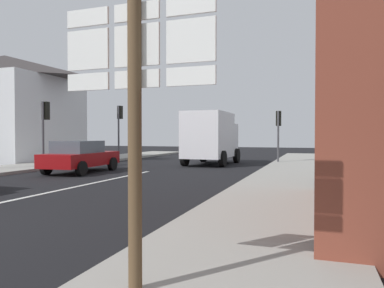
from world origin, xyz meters
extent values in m
plane|color=black|center=(0.00, 10.00, 0.00)|extent=(80.00, 80.00, 0.00)
cube|color=gray|center=(6.66, 8.00, 0.07)|extent=(3.18, 44.00, 0.14)
cube|color=silver|center=(0.00, 6.00, 0.01)|extent=(0.16, 12.00, 0.01)
cube|color=silver|center=(-12.51, 15.67, 2.76)|extent=(8.36, 6.71, 5.53)
pyramid|color=#383333|center=(-12.51, 15.67, 6.34)|extent=(8.78, 7.04, 1.63)
cube|color=silver|center=(-12.51, 19.62, 0.35)|extent=(5.02, 1.20, 0.70)
cube|color=maroon|center=(-2.78, 10.67, 0.62)|extent=(1.97, 4.29, 0.60)
cube|color=#47515B|center=(-2.76, 10.42, 1.19)|extent=(1.66, 2.18, 0.55)
cylinder|color=black|center=(-3.72, 11.97, 0.32)|extent=(0.25, 0.65, 0.64)
cylinder|color=black|center=(-1.97, 12.06, 0.32)|extent=(0.25, 0.65, 0.64)
cylinder|color=black|center=(-3.58, 9.28, 0.32)|extent=(0.25, 0.65, 0.64)
cylinder|color=black|center=(-1.83, 9.37, 0.32)|extent=(0.25, 0.65, 0.64)
cube|color=silver|center=(1.66, 16.52, 1.75)|extent=(2.25, 3.73, 2.60)
cube|color=silver|center=(1.69, 19.02, 1.45)|extent=(2.11, 1.33, 2.00)
cube|color=#47515B|center=(1.69, 19.07, 2.25)|extent=(1.76, 0.12, 0.70)
cylinder|color=black|center=(0.59, 18.98, 0.45)|extent=(0.29, 0.90, 0.90)
cylinder|color=black|center=(2.79, 18.95, 0.45)|extent=(0.29, 0.90, 0.90)
cylinder|color=black|center=(0.54, 15.58, 0.45)|extent=(0.29, 0.90, 0.90)
cylinder|color=black|center=(2.74, 15.55, 0.45)|extent=(0.29, 0.90, 0.90)
cylinder|color=brown|center=(5.85, -0.31, 1.60)|extent=(0.14, 0.14, 3.20)
cube|color=white|center=(5.27, -0.26, 2.96)|extent=(0.50, 0.03, 0.18)
cube|color=black|center=(5.27, -0.25, 2.96)|extent=(0.43, 0.01, 0.13)
cube|color=white|center=(5.27, -0.26, 2.62)|extent=(0.50, 0.03, 0.42)
cube|color=black|center=(5.27, -0.25, 2.62)|extent=(0.43, 0.01, 0.32)
cube|color=white|center=(5.27, -0.26, 2.28)|extent=(0.50, 0.03, 0.18)
cube|color=black|center=(5.27, -0.25, 2.28)|extent=(0.43, 0.01, 0.13)
cube|color=white|center=(5.85, -0.26, 2.96)|extent=(0.50, 0.03, 0.18)
cube|color=black|center=(5.85, -0.25, 2.96)|extent=(0.43, 0.01, 0.13)
cube|color=white|center=(5.85, -0.26, 2.62)|extent=(0.50, 0.03, 0.42)
cube|color=black|center=(5.85, -0.25, 2.62)|extent=(0.43, 0.01, 0.32)
cube|color=white|center=(5.85, -0.26, 2.28)|extent=(0.50, 0.03, 0.18)
cube|color=black|center=(5.85, -0.25, 2.28)|extent=(0.43, 0.01, 0.13)
cube|color=white|center=(6.43, -0.26, 2.96)|extent=(0.50, 0.03, 0.18)
cube|color=black|center=(6.43, -0.25, 2.96)|extent=(0.43, 0.01, 0.13)
cube|color=white|center=(6.43, -0.26, 2.62)|extent=(0.50, 0.03, 0.42)
cube|color=black|center=(6.43, -0.25, 2.62)|extent=(0.43, 0.01, 0.32)
cube|color=white|center=(6.43, -0.26, 2.28)|extent=(0.50, 0.03, 0.18)
cube|color=black|center=(6.43, -0.25, 2.28)|extent=(0.43, 0.01, 0.13)
cylinder|color=#47474C|center=(-5.36, 18.43, 1.89)|extent=(0.12, 0.12, 3.77)
cube|color=black|center=(-5.36, 18.63, 3.32)|extent=(0.30, 0.28, 0.90)
sphere|color=red|center=(-5.36, 18.77, 3.59)|extent=(0.18, 0.18, 0.18)
sphere|color=#3C2303|center=(-5.36, 18.77, 3.31)|extent=(0.18, 0.18, 0.18)
sphere|color=black|center=(-5.36, 18.77, 3.03)|extent=(0.18, 0.18, 0.18)
cylinder|color=#47474C|center=(-5.36, 11.13, 1.71)|extent=(0.12, 0.12, 3.41)
cube|color=black|center=(-5.36, 11.33, 2.96)|extent=(0.30, 0.28, 0.90)
sphere|color=red|center=(-5.36, 11.47, 3.23)|extent=(0.18, 0.18, 0.18)
sphere|color=#3C2303|center=(-5.36, 11.47, 2.95)|extent=(0.18, 0.18, 0.18)
sphere|color=black|center=(-5.36, 11.47, 2.67)|extent=(0.18, 0.18, 0.18)
cylinder|color=#47474C|center=(5.36, 18.79, 1.60)|extent=(0.12, 0.12, 3.20)
cube|color=black|center=(5.36, 18.99, 2.75)|extent=(0.30, 0.28, 0.90)
sphere|color=red|center=(5.36, 19.13, 3.02)|extent=(0.18, 0.18, 0.18)
sphere|color=#3C2303|center=(5.36, 19.13, 2.74)|extent=(0.18, 0.18, 0.18)
sphere|color=black|center=(5.36, 19.13, 2.46)|extent=(0.18, 0.18, 0.18)
camera|label=1|loc=(7.58, -3.58, 1.71)|focal=33.99mm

